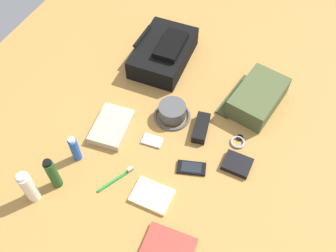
{
  "coord_description": "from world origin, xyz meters",
  "views": [
    {
      "loc": [
        -0.82,
        -0.39,
        1.33
      ],
      "look_at": [
        0.0,
        0.0,
        0.04
      ],
      "focal_mm": 40.46,
      "sensor_mm": 36.0,
      "label": 1
    }
  ],
  "objects_px": {
    "toothpaste_tube": "(29,187)",
    "deodorant_spray": "(75,149)",
    "cell_phone": "(191,168)",
    "wallet": "(237,164)",
    "sunglasses_case": "(201,128)",
    "toiletry_pouch": "(257,97)",
    "paperback_novel": "(168,249)",
    "bucket_hat": "(172,112)",
    "backpack": "(164,52)",
    "shampoo_bottle": "(53,174)",
    "toothbrush": "(118,178)",
    "notepad": "(152,196)",
    "folded_towel": "(112,126)",
    "media_player": "(152,141)",
    "wristwatch": "(238,142)"
  },
  "relations": [
    {
      "from": "deodorant_spray",
      "to": "paperback_novel",
      "type": "xyz_separation_m",
      "value": [
        -0.18,
        -0.49,
        -0.06
      ]
    },
    {
      "from": "bucket_hat",
      "to": "wallet",
      "type": "distance_m",
      "value": 0.36
    },
    {
      "from": "wallet",
      "to": "folded_towel",
      "type": "height_order",
      "value": "folded_towel"
    },
    {
      "from": "notepad",
      "to": "sunglasses_case",
      "type": "xyz_separation_m",
      "value": [
        0.36,
        -0.05,
        0.01
      ]
    },
    {
      "from": "toothbrush",
      "to": "notepad",
      "type": "distance_m",
      "value": 0.15
    },
    {
      "from": "deodorant_spray",
      "to": "sunglasses_case",
      "type": "xyz_separation_m",
      "value": [
        0.34,
        -0.4,
        -0.05
      ]
    },
    {
      "from": "paperback_novel",
      "to": "bucket_hat",
      "type": "bearing_deg",
      "value": 23.9
    },
    {
      "from": "backpack",
      "to": "toothpaste_tube",
      "type": "xyz_separation_m",
      "value": [
        -0.86,
        0.13,
        0.03
      ]
    },
    {
      "from": "media_player",
      "to": "wallet",
      "type": "distance_m",
      "value": 0.36
    },
    {
      "from": "deodorant_spray",
      "to": "bucket_hat",
      "type": "bearing_deg",
      "value": -36.1
    },
    {
      "from": "toothbrush",
      "to": "sunglasses_case",
      "type": "bearing_deg",
      "value": -29.99
    },
    {
      "from": "backpack",
      "to": "notepad",
      "type": "relative_size",
      "value": 2.44
    },
    {
      "from": "backpack",
      "to": "shampoo_bottle",
      "type": "xyz_separation_m",
      "value": [
        -0.78,
        0.08,
        0.03
      ]
    },
    {
      "from": "paperback_novel",
      "to": "folded_towel",
      "type": "bearing_deg",
      "value": 50.63
    },
    {
      "from": "toiletry_pouch",
      "to": "bucket_hat",
      "type": "height_order",
      "value": "toiletry_pouch"
    },
    {
      "from": "wallet",
      "to": "sunglasses_case",
      "type": "distance_m",
      "value": 0.22
    },
    {
      "from": "toothpaste_tube",
      "to": "cell_phone",
      "type": "bearing_deg",
      "value": -52.93
    },
    {
      "from": "bucket_hat",
      "to": "sunglasses_case",
      "type": "relative_size",
      "value": 1.14
    },
    {
      "from": "paperback_novel",
      "to": "toiletry_pouch",
      "type": "bearing_deg",
      "value": -5.26
    },
    {
      "from": "cell_phone",
      "to": "media_player",
      "type": "relative_size",
      "value": 1.41
    },
    {
      "from": "toiletry_pouch",
      "to": "deodorant_spray",
      "type": "relative_size",
      "value": 2.21
    },
    {
      "from": "toiletry_pouch",
      "to": "deodorant_spray",
      "type": "height_order",
      "value": "deodorant_spray"
    },
    {
      "from": "paperback_novel",
      "to": "wristwatch",
      "type": "distance_m",
      "value": 0.53
    },
    {
      "from": "toiletry_pouch",
      "to": "shampoo_bottle",
      "type": "height_order",
      "value": "shampoo_bottle"
    },
    {
      "from": "toiletry_pouch",
      "to": "paperback_novel",
      "type": "bearing_deg",
      "value": 174.74
    },
    {
      "from": "notepad",
      "to": "folded_towel",
      "type": "distance_m",
      "value": 0.36
    },
    {
      "from": "wallet",
      "to": "sunglasses_case",
      "type": "relative_size",
      "value": 0.79
    },
    {
      "from": "toothpaste_tube",
      "to": "paperback_novel",
      "type": "bearing_deg",
      "value": -85.89
    },
    {
      "from": "shampoo_bottle",
      "to": "notepad",
      "type": "height_order",
      "value": "shampoo_bottle"
    },
    {
      "from": "folded_towel",
      "to": "notepad",
      "type": "bearing_deg",
      "value": -124.63
    },
    {
      "from": "cell_phone",
      "to": "folded_towel",
      "type": "distance_m",
      "value": 0.38
    },
    {
      "from": "backpack",
      "to": "deodorant_spray",
      "type": "distance_m",
      "value": 0.65
    },
    {
      "from": "backpack",
      "to": "sunglasses_case",
      "type": "distance_m",
      "value": 0.45
    },
    {
      "from": "toiletry_pouch",
      "to": "deodorant_spray",
      "type": "distance_m",
      "value": 0.81
    },
    {
      "from": "toothpaste_tube",
      "to": "deodorant_spray",
      "type": "bearing_deg",
      "value": -13.32
    },
    {
      "from": "toothpaste_tube",
      "to": "folded_towel",
      "type": "relative_size",
      "value": 0.85
    },
    {
      "from": "toiletry_pouch",
      "to": "toothpaste_tube",
      "type": "relative_size",
      "value": 1.78
    },
    {
      "from": "backpack",
      "to": "shampoo_bottle",
      "type": "distance_m",
      "value": 0.78
    },
    {
      "from": "backpack",
      "to": "cell_phone",
      "type": "distance_m",
      "value": 0.61
    },
    {
      "from": "toothpaste_tube",
      "to": "toothbrush",
      "type": "height_order",
      "value": "toothpaste_tube"
    },
    {
      "from": "media_player",
      "to": "notepad",
      "type": "xyz_separation_m",
      "value": [
        -0.22,
        -0.11,
        0.0
      ]
    },
    {
      "from": "bucket_hat",
      "to": "media_player",
      "type": "height_order",
      "value": "bucket_hat"
    },
    {
      "from": "toiletry_pouch",
      "to": "wallet",
      "type": "distance_m",
      "value": 0.34
    },
    {
      "from": "wallet",
      "to": "paperback_novel",
      "type": "bearing_deg",
      "value": 166.4
    },
    {
      "from": "shampoo_bottle",
      "to": "notepad",
      "type": "xyz_separation_m",
      "value": [
        0.11,
        -0.35,
        -0.07
      ]
    },
    {
      "from": "cell_phone",
      "to": "toiletry_pouch",
      "type": "bearing_deg",
      "value": -16.3
    },
    {
      "from": "media_player",
      "to": "folded_towel",
      "type": "height_order",
      "value": "folded_towel"
    },
    {
      "from": "notepad",
      "to": "wallet",
      "type": "bearing_deg",
      "value": -43.84
    },
    {
      "from": "toiletry_pouch",
      "to": "sunglasses_case",
      "type": "height_order",
      "value": "toiletry_pouch"
    },
    {
      "from": "paperback_novel",
      "to": "toothpaste_tube",
      "type": "bearing_deg",
      "value": 94.11
    }
  ]
}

